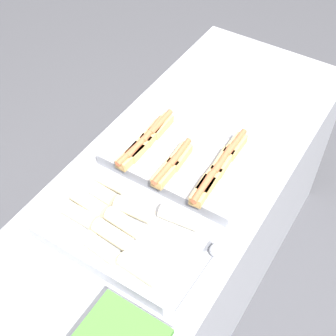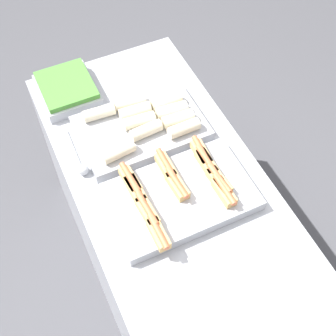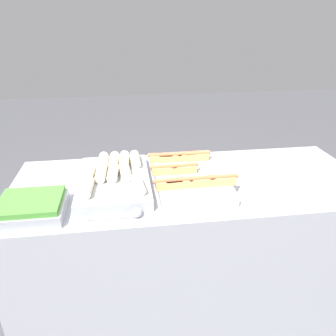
{
  "view_description": "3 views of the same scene",
  "coord_description": "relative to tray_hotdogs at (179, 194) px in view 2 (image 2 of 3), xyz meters",
  "views": [
    {
      "loc": [
        -1.03,
        -0.58,
        2.18
      ],
      "look_at": [
        -0.12,
        0.0,
        0.97
      ],
      "focal_mm": 50.0,
      "sensor_mm": 36.0,
      "label": 1
    },
    {
      "loc": [
        0.8,
        -0.43,
        2.41
      ],
      "look_at": [
        -0.12,
        0.0,
        0.97
      ],
      "focal_mm": 50.0,
      "sensor_mm": 36.0,
      "label": 2
    },
    {
      "loc": [
        -0.32,
        -1.44,
        1.65
      ],
      "look_at": [
        -0.12,
        0.0,
        0.97
      ],
      "focal_mm": 35.0,
      "sensor_mm": 36.0,
      "label": 3
    }
  ],
  "objects": [
    {
      "name": "tray_side_front",
      "position": [
        -0.7,
        -0.21,
        0.0
      ],
      "size": [
        0.27,
        0.24,
        0.07
      ],
      "color": "#A8AAB2",
      "rests_on": "counter"
    },
    {
      "name": "tray_hotdogs",
      "position": [
        0.0,
        0.0,
        0.0
      ],
      "size": [
        0.39,
        0.54,
        0.1
      ],
      "color": "#A8AAB2",
      "rests_on": "counter"
    },
    {
      "name": "ground_plane",
      "position": [
        0.02,
        -0.0,
        -0.92
      ],
      "size": [
        12.0,
        12.0,
        0.0
      ],
      "primitive_type": "plane",
      "color": "#4C4C51"
    },
    {
      "name": "tray_wraps",
      "position": [
        -0.37,
        0.01,
        0.0
      ],
      "size": [
        0.34,
        0.51,
        0.1
      ],
      "color": "#A8AAB2",
      "rests_on": "counter"
    },
    {
      "name": "counter",
      "position": [
        0.02,
        -0.0,
        -0.48
      ],
      "size": [
        1.78,
        0.73,
        0.89
      ],
      "color": "#A8AAB2",
      "rests_on": "ground_plane"
    },
    {
      "name": "serving_spoon_near",
      "position": [
        -0.29,
        -0.29,
        -0.02
      ],
      "size": [
        0.26,
        0.04,
        0.04
      ],
      "color": "#B2B5BA",
      "rests_on": "counter"
    }
  ]
}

